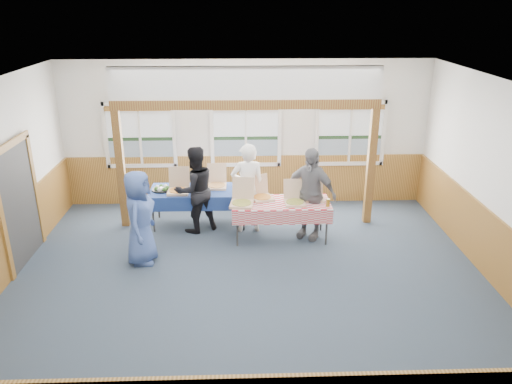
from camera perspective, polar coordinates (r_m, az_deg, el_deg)
floor at (r=8.38m, az=-0.73°, el=-10.14°), size 8.00×8.00×0.00m
ceiling at (r=7.25m, az=-0.85°, el=12.00°), size 8.00×8.00×0.00m
wall_back at (r=11.01m, az=-1.18°, el=6.67°), size 8.00×0.00×8.00m
wall_front at (r=4.58m, az=0.17°, el=-15.78°), size 8.00×0.00×8.00m
wall_right at (r=8.72m, az=26.52°, el=0.43°), size 0.00×8.00×8.00m
wainscot_back at (r=11.30m, az=-1.13°, el=1.48°), size 7.98×0.05×1.10m
wainscot_left at (r=8.97m, az=-27.23°, el=-6.47°), size 0.05×6.98×1.10m
wainscot_right at (r=9.09m, az=25.31°, el=-5.77°), size 0.05×6.98×1.10m
cased_opening at (r=9.51m, az=-25.50°, el=-1.33°), size 0.06×1.30×2.10m
window_left at (r=11.16m, az=-13.15°, el=6.74°), size 1.56×0.10×1.46m
window_mid at (r=10.95m, az=-1.18°, el=7.01°), size 1.56×0.10×1.46m
window_right at (r=11.22m, az=10.74°, el=6.99°), size 1.56×0.10×1.46m
post_left at (r=10.25m, az=-15.19°, el=2.47°), size 0.15×0.15×2.40m
post_right at (r=10.32m, az=12.98°, el=2.80°), size 0.15×0.15×2.40m
cross_beam at (r=9.64m, az=-1.11°, el=10.01°), size 5.15×0.18×0.18m
table_left at (r=10.17m, az=-6.51°, el=-0.02°), size 2.16×1.56×0.76m
table_right at (r=9.51m, az=2.87°, el=-1.46°), size 1.99×1.23×0.76m
pizza_box_a at (r=10.07m, az=-8.85°, el=0.38°), size 0.42×0.51×0.45m
pizza_box_b at (r=10.26m, az=-4.52°, el=0.96°), size 0.40×0.49×0.43m
pizza_box_c at (r=9.34m, az=-1.62°, el=-1.04°), size 0.48×0.56×0.46m
pizza_box_d at (r=9.62m, az=0.64°, el=-0.39°), size 0.50×0.56×0.42m
pizza_box_e at (r=9.42m, az=4.43°, el=-0.94°), size 0.39×0.48×0.41m
pizza_box_f at (r=9.67m, az=6.66°, el=-0.42°), size 0.38×0.47×0.41m
veggie_tray at (r=10.23m, az=-10.72°, el=0.38°), size 0.41×0.41×0.09m
drink_glass at (r=9.34m, az=8.22°, el=-1.22°), size 0.07×0.07×0.15m
woman_white at (r=9.75m, az=-0.96°, el=0.44°), size 0.69×0.49×1.81m
woman_black at (r=9.84m, az=-6.99°, el=0.27°), size 1.06×1.00×1.74m
man_blue at (r=8.83m, az=-13.15°, el=-2.86°), size 0.61×0.87×1.69m
person_grey at (r=9.55m, az=6.17°, el=-0.17°), size 1.13×0.93×1.80m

